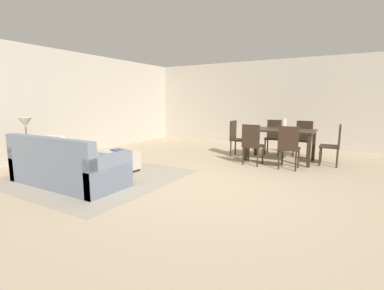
{
  "coord_description": "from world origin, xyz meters",
  "views": [
    {
      "loc": [
        2.04,
        -4.07,
        1.44
      ],
      "look_at": [
        -0.7,
        0.62,
        0.57
      ],
      "focal_mm": 26.06,
      "sensor_mm": 36.0,
      "label": 1
    }
  ],
  "objects_px": {
    "dining_chair_far_right": "(303,137)",
    "dining_chair_head_west": "(236,136)",
    "dining_chair_near_right": "(289,145)",
    "dining_chair_near_left": "(252,142)",
    "dining_chair_head_east": "(334,143)",
    "table_lamp": "(25,123)",
    "dining_chair_far_left": "(274,135)",
    "dining_table": "(280,133)",
    "couch": "(66,168)",
    "ottoman_table": "(116,160)",
    "book_on_ottoman": "(118,150)",
    "vase_centerpiece": "(284,124)",
    "side_table": "(28,150)"
  },
  "relations": [
    {
      "from": "dining_table",
      "to": "dining_chair_far_left",
      "type": "relative_size",
      "value": 1.67
    },
    {
      "from": "table_lamp",
      "to": "dining_table",
      "type": "distance_m",
      "value": 5.52
    },
    {
      "from": "dining_chair_near_right",
      "to": "dining_chair_far_right",
      "type": "xyz_separation_m",
      "value": [
        0.03,
        1.62,
        0.0
      ]
    },
    {
      "from": "dining_chair_head_west",
      "to": "dining_chair_near_right",
      "type": "bearing_deg",
      "value": -29.35
    },
    {
      "from": "couch",
      "to": "dining_chair_near_right",
      "type": "relative_size",
      "value": 2.32
    },
    {
      "from": "dining_chair_near_left",
      "to": "dining_chair_head_east",
      "type": "bearing_deg",
      "value": 27.88
    },
    {
      "from": "ottoman_table",
      "to": "dining_chair_head_east",
      "type": "relative_size",
      "value": 1.0
    },
    {
      "from": "couch",
      "to": "dining_chair_near_left",
      "type": "bearing_deg",
      "value": 52.82
    },
    {
      "from": "dining_chair_far_right",
      "to": "dining_chair_head_west",
      "type": "bearing_deg",
      "value": -152.51
    },
    {
      "from": "table_lamp",
      "to": "dining_chair_far_left",
      "type": "relative_size",
      "value": 0.57
    },
    {
      "from": "ottoman_table",
      "to": "dining_chair_head_east",
      "type": "bearing_deg",
      "value": 35.8
    },
    {
      "from": "dining_chair_near_right",
      "to": "book_on_ottoman",
      "type": "height_order",
      "value": "dining_chair_near_right"
    },
    {
      "from": "ottoman_table",
      "to": "dining_chair_far_right",
      "type": "bearing_deg",
      "value": 49.06
    },
    {
      "from": "table_lamp",
      "to": "dining_chair_head_east",
      "type": "distance_m",
      "value": 6.45
    },
    {
      "from": "dining_chair_near_left",
      "to": "vase_centerpiece",
      "type": "xyz_separation_m",
      "value": [
        0.49,
        0.83,
        0.37
      ]
    },
    {
      "from": "dining_chair_far_left",
      "to": "book_on_ottoman",
      "type": "distance_m",
      "value": 4.17
    },
    {
      "from": "dining_table",
      "to": "dining_chair_far_right",
      "type": "bearing_deg",
      "value": 63.75
    },
    {
      "from": "couch",
      "to": "book_on_ottoman",
      "type": "height_order",
      "value": "couch"
    },
    {
      "from": "couch",
      "to": "ottoman_table",
      "type": "distance_m",
      "value": 1.11
    },
    {
      "from": "couch",
      "to": "table_lamp",
      "type": "xyz_separation_m",
      "value": [
        -1.37,
        0.13,
        0.69
      ]
    },
    {
      "from": "dining_chair_near_left",
      "to": "dining_chair_head_east",
      "type": "distance_m",
      "value": 1.79
    },
    {
      "from": "dining_chair_near_right",
      "to": "book_on_ottoman",
      "type": "xyz_separation_m",
      "value": [
        -3.02,
        -1.85,
        -0.09
      ]
    },
    {
      "from": "dining_chair_head_west",
      "to": "vase_centerpiece",
      "type": "distance_m",
      "value": 1.24
    },
    {
      "from": "side_table",
      "to": "vase_centerpiece",
      "type": "xyz_separation_m",
      "value": [
        4.15,
        3.72,
        0.43
      ]
    },
    {
      "from": "dining_chair_far_right",
      "to": "ottoman_table",
      "type": "bearing_deg",
      "value": -130.94
    },
    {
      "from": "dining_table",
      "to": "dining_chair_head_east",
      "type": "bearing_deg",
      "value": 1.53
    },
    {
      "from": "dining_table",
      "to": "dining_chair_near_right",
      "type": "xyz_separation_m",
      "value": [
        0.36,
        -0.81,
        -0.14
      ]
    },
    {
      "from": "dining_table",
      "to": "book_on_ottoman",
      "type": "bearing_deg",
      "value": -134.89
    },
    {
      "from": "table_lamp",
      "to": "book_on_ottoman",
      "type": "height_order",
      "value": "table_lamp"
    },
    {
      "from": "table_lamp",
      "to": "dining_chair_far_left",
      "type": "height_order",
      "value": "table_lamp"
    },
    {
      "from": "couch",
      "to": "dining_chair_head_east",
      "type": "relative_size",
      "value": 2.32
    },
    {
      "from": "dining_chair_far_right",
      "to": "dining_chair_head_west",
      "type": "height_order",
      "value": "same"
    },
    {
      "from": "side_table",
      "to": "dining_chair_near_left",
      "type": "xyz_separation_m",
      "value": [
        3.66,
        2.89,
        0.06
      ]
    },
    {
      "from": "table_lamp",
      "to": "dining_chair_near_right",
      "type": "xyz_separation_m",
      "value": [
        4.45,
        2.88,
        -0.47
      ]
    },
    {
      "from": "side_table",
      "to": "book_on_ottoman",
      "type": "distance_m",
      "value": 1.76
    },
    {
      "from": "dining_chair_near_left",
      "to": "dining_chair_far_left",
      "type": "height_order",
      "value": "same"
    },
    {
      "from": "dining_chair_far_right",
      "to": "dining_chair_head_west",
      "type": "relative_size",
      "value": 1.0
    },
    {
      "from": "book_on_ottoman",
      "to": "vase_centerpiece",
      "type": "bearing_deg",
      "value": 44.63
    },
    {
      "from": "ottoman_table",
      "to": "dining_chair_near_right",
      "type": "bearing_deg",
      "value": 32.24
    },
    {
      "from": "dining_chair_near_right",
      "to": "dining_chair_far_right",
      "type": "bearing_deg",
      "value": 88.79
    },
    {
      "from": "dining_chair_near_right",
      "to": "dining_chair_far_right",
      "type": "relative_size",
      "value": 1.0
    },
    {
      "from": "side_table",
      "to": "dining_chair_near_right",
      "type": "relative_size",
      "value": 0.63
    },
    {
      "from": "dining_chair_near_left",
      "to": "dining_chair_head_west",
      "type": "relative_size",
      "value": 1.0
    },
    {
      "from": "dining_chair_near_left",
      "to": "vase_centerpiece",
      "type": "relative_size",
      "value": 3.54
    },
    {
      "from": "table_lamp",
      "to": "vase_centerpiece",
      "type": "height_order",
      "value": "table_lamp"
    },
    {
      "from": "dining_chair_far_left",
      "to": "dining_chair_far_right",
      "type": "height_order",
      "value": "same"
    },
    {
      "from": "dining_table",
      "to": "dining_chair_far_right",
      "type": "height_order",
      "value": "dining_chair_far_right"
    },
    {
      "from": "ottoman_table",
      "to": "dining_chair_head_east",
      "type": "xyz_separation_m",
      "value": [
        3.82,
        2.76,
        0.28
      ]
    },
    {
      "from": "dining_chair_far_right",
      "to": "dining_chair_near_left",
      "type": "bearing_deg",
      "value": -117.09
    },
    {
      "from": "side_table",
      "to": "dining_chair_near_right",
      "type": "bearing_deg",
      "value": 32.91
    }
  ]
}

